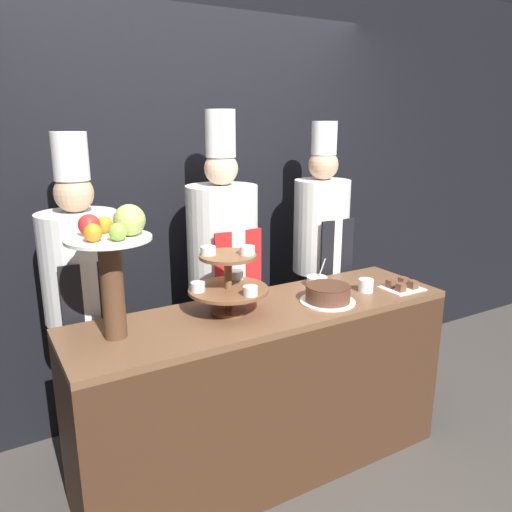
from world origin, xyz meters
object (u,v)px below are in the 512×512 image
chef_center_right (320,251)px  tiered_stand (228,281)px  fruit_pedestal (113,254)px  cake_round (328,294)px  cake_square_tray (402,286)px  cup_white (366,285)px  chef_left (84,297)px  chef_center_left (223,266)px  serving_bowl_far (317,281)px

chef_center_right → tiered_stand: bearing=-153.0°
fruit_pedestal → cake_round: fruit_pedestal is taller
tiered_stand → cake_square_tray: 1.03m
fruit_pedestal → cup_white: fruit_pedestal is taller
chef_left → chef_center_left: (0.80, -0.00, 0.05)m
tiered_stand → chef_center_left: 0.52m
fruit_pedestal → chef_left: bearing=95.8°
tiered_stand → serving_bowl_far: bearing=10.2°
cake_round → chef_left: size_ratio=0.16×
chef_center_left → fruit_pedestal: bearing=-147.3°
cake_square_tray → serving_bowl_far: 0.47m
tiered_stand → cake_square_tray: bearing=-9.9°
cake_square_tray → cup_white: bearing=161.5°
cup_white → chef_center_right: size_ratio=0.04×
cake_round → serving_bowl_far: bearing=64.9°
cake_round → chef_center_right: bearing=55.8°
tiered_stand → cup_white: 0.81m
cake_square_tray → chef_left: 1.72m
tiered_stand → chef_center_left: bearing=66.5°
cup_white → cake_square_tray: bearing=-18.5°
cake_round → cup_white: 0.29m
chef_center_left → serving_bowl_far: bearing=-40.2°
fruit_pedestal → cup_white: size_ratio=7.09×
chef_left → chef_center_left: chef_center_left is taller
serving_bowl_far → chef_left: (-1.22, 0.36, 0.01)m
cake_round → chef_center_left: (-0.31, 0.60, 0.05)m
cup_white → cake_square_tray: size_ratio=0.39×
fruit_pedestal → chef_center_right: chef_center_right is taller
cake_round → cake_square_tray: 0.49m
chef_left → chef_center_right: 1.51m
cake_square_tray → chef_left: chef_left is taller
chef_center_left → cake_square_tray: bearing=-38.9°
tiered_stand → chef_center_right: size_ratio=0.21×
serving_bowl_far → fruit_pedestal: bearing=-174.0°
tiered_stand → cup_white: bearing=-7.6°
cup_white → chef_left: (-1.39, 0.58, 0.00)m
tiered_stand → chef_center_right: chef_center_right is taller
tiered_stand → cake_square_tray: (1.00, -0.17, -0.15)m
fruit_pedestal → cake_square_tray: (1.55, -0.16, -0.36)m
cup_white → chef_center_right: 0.59m
chef_center_right → chef_center_left: bearing=180.0°
chef_center_right → serving_bowl_far: bearing=-129.5°
fruit_pedestal → cake_round: (1.06, -0.12, -0.33)m
serving_bowl_far → chef_center_left: 0.56m
chef_center_left → chef_left: bearing=180.0°
cake_square_tray → serving_bowl_far: size_ratio=1.36×
tiered_stand → fruit_pedestal: size_ratio=0.68×
cup_white → serving_bowl_far: (-0.17, 0.22, -0.01)m
cake_square_tray → chef_center_right: chef_center_right is taller
cup_white → chef_center_left: chef_center_left is taller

